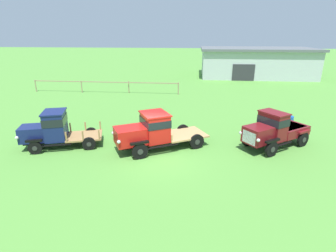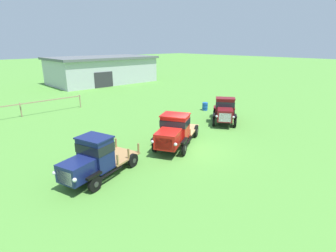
# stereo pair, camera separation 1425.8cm
# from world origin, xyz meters

# --- Properties ---
(ground_plane) EXTENTS (240.00, 240.00, 0.00)m
(ground_plane) POSITION_xyz_m (0.00, 0.00, 0.00)
(ground_plane) COLOR #518E38
(farm_shed) EXTENTS (17.50, 10.31, 4.49)m
(farm_shed) POSITION_xyz_m (11.33, 31.43, 2.27)
(farm_shed) COLOR #B2B7BC
(farm_shed) RESTS_ON ground
(paddock_fence) EXTENTS (17.36, 0.49, 1.40)m
(paddock_fence) POSITION_xyz_m (-8.65, 16.31, 1.07)
(paddock_fence) COLOR #997F60
(paddock_fence) RESTS_ON ground
(vintage_truck_foreground_near) EXTENTS (5.01, 3.05, 2.26)m
(vintage_truck_foreground_near) POSITION_xyz_m (-6.59, 0.85, 1.16)
(vintage_truck_foreground_near) COLOR black
(vintage_truck_foreground_near) RESTS_ON ground
(vintage_truck_second_in_line) EXTENTS (5.78, 4.28, 2.26)m
(vintage_truck_second_in_line) POSITION_xyz_m (-0.60, 1.10, 1.21)
(vintage_truck_second_in_line) COLOR black
(vintage_truck_second_in_line) RESTS_ON ground
(vintage_truck_midrow_center) EXTENTS (4.61, 3.96, 2.27)m
(vintage_truck_midrow_center) POSITION_xyz_m (6.71, 2.25, 1.12)
(vintage_truck_midrow_center) COLOR black
(vintage_truck_midrow_center) RESTS_ON ground
(oil_drum_beside_row) EXTENTS (0.59, 0.59, 0.81)m
(oil_drum_beside_row) POSITION_xyz_m (8.95, 6.25, 0.41)
(oil_drum_beside_row) COLOR #1951B2
(oil_drum_beside_row) RESTS_ON ground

